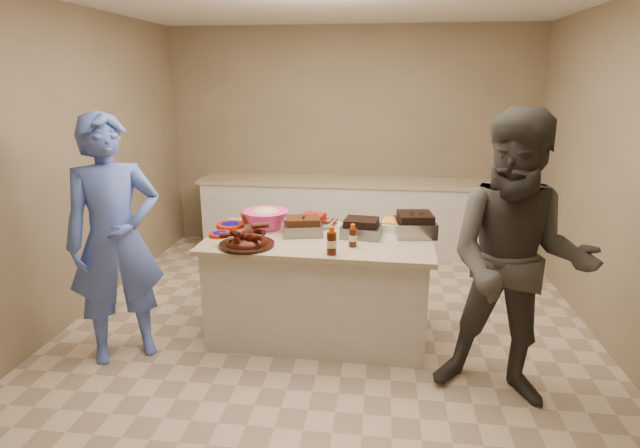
# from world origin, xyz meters

# --- Properties ---
(room) EXTENTS (4.50, 5.00, 2.70)m
(room) POSITION_xyz_m (0.00, 0.00, 0.00)
(room) COLOR #8B7A5D
(room) RESTS_ON ground
(back_counter) EXTENTS (3.60, 0.64, 0.90)m
(back_counter) POSITION_xyz_m (0.00, 2.20, 0.45)
(back_counter) COLOR silver
(back_counter) RESTS_ON ground
(island) EXTENTS (1.83, 0.99, 0.85)m
(island) POSITION_xyz_m (-0.06, 0.02, 0.00)
(island) COLOR silver
(island) RESTS_ON ground
(rib_platter) EXTENTS (0.49, 0.49, 0.17)m
(rib_platter) POSITION_xyz_m (-0.58, -0.25, 0.85)
(rib_platter) COLOR #431106
(rib_platter) RESTS_ON island
(pulled_pork_tray) EXTENTS (0.35, 0.30, 0.09)m
(pulled_pork_tray) POSITION_xyz_m (-0.20, 0.09, 0.85)
(pulled_pork_tray) COLOR #47230F
(pulled_pork_tray) RESTS_ON island
(brisket_tray) EXTENTS (0.33, 0.29, 0.09)m
(brisket_tray) POSITION_xyz_m (0.27, 0.10, 0.85)
(brisket_tray) COLOR black
(brisket_tray) RESTS_ON island
(roasting_pan) EXTENTS (0.35, 0.35, 0.13)m
(roasting_pan) POSITION_xyz_m (0.71, 0.20, 0.85)
(roasting_pan) COLOR gray
(roasting_pan) RESTS_ON island
(coleslaw_bowl) EXTENTS (0.39, 0.39, 0.26)m
(coleslaw_bowl) POSITION_xyz_m (-0.54, 0.23, 0.85)
(coleslaw_bowl) COLOR #FF3994
(coleslaw_bowl) RESTS_ON island
(sausage_plate) EXTENTS (0.32, 0.32, 0.04)m
(sausage_plate) POSITION_xyz_m (-0.04, 0.40, 0.85)
(sausage_plate) COLOR silver
(sausage_plate) RESTS_ON island
(mac_cheese_dish) EXTENTS (0.36, 0.29, 0.09)m
(mac_cheese_dish) POSITION_xyz_m (0.61, 0.32, 0.85)
(mac_cheese_dish) COLOR #F6A51F
(mac_cheese_dish) RESTS_ON island
(bbq_bottle_a) EXTENTS (0.07, 0.07, 0.21)m
(bbq_bottle_a) POSITION_xyz_m (0.08, -0.36, 0.85)
(bbq_bottle_a) COLOR #3D1409
(bbq_bottle_a) RESTS_ON island
(bbq_bottle_b) EXTENTS (0.06, 0.06, 0.18)m
(bbq_bottle_b) POSITION_xyz_m (0.22, -0.16, 0.85)
(bbq_bottle_b) COLOR #3D1409
(bbq_bottle_b) RESTS_ON island
(mustard_bottle) EXTENTS (0.04, 0.04, 0.11)m
(mustard_bottle) POSITION_xyz_m (-0.31, 0.28, 0.85)
(mustard_bottle) COLOR #E9B506
(mustard_bottle) RESTS_ON island
(sauce_bowl) EXTENTS (0.15, 0.05, 0.15)m
(sauce_bowl) POSITION_xyz_m (-0.05, 0.31, 0.85)
(sauce_bowl) COLOR silver
(sauce_bowl) RESTS_ON island
(plate_stack_large) EXTENTS (0.25, 0.25, 0.03)m
(plate_stack_large) POSITION_xyz_m (-0.86, 0.23, 0.85)
(plate_stack_large) COLOR #9F1B0C
(plate_stack_large) RESTS_ON island
(plate_stack_small) EXTENTS (0.19, 0.19, 0.03)m
(plate_stack_small) POSITION_xyz_m (-0.86, -0.03, 0.85)
(plate_stack_small) COLOR #9F1B0C
(plate_stack_small) RESTS_ON island
(plastic_cup) EXTENTS (0.10, 0.09, 0.10)m
(plastic_cup) POSITION_xyz_m (-0.75, 0.36, 0.85)
(plastic_cup) COLOR #A54620
(plastic_cup) RESTS_ON island
(basket_stack) EXTENTS (0.22, 0.18, 0.09)m
(basket_stack) POSITION_xyz_m (-0.16, 0.40, 0.85)
(basket_stack) COLOR #9F1B0C
(basket_stack) RESTS_ON island
(guest_blue) EXTENTS (1.61, 1.93, 0.45)m
(guest_blue) POSITION_xyz_m (-1.51, -0.48, 0.00)
(guest_blue) COLOR #506BCE
(guest_blue) RESTS_ON ground
(guest_gray) EXTENTS (1.41, 2.10, 0.73)m
(guest_gray) POSITION_xyz_m (1.29, -0.68, 0.00)
(guest_gray) COLOR #46443F
(guest_gray) RESTS_ON ground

